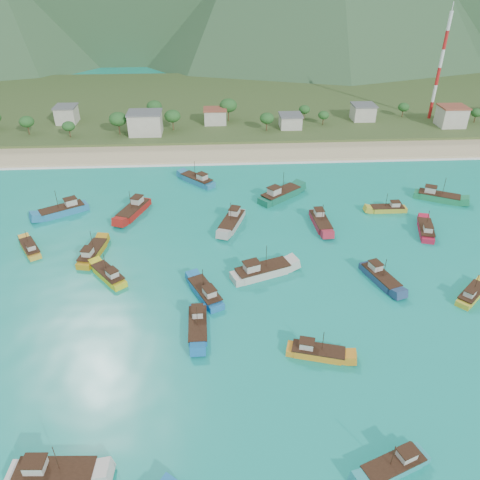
{
  "coord_description": "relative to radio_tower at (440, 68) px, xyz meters",
  "views": [
    {
      "loc": [
        -8.12,
        -70.22,
        57.39
      ],
      "look_at": [
        -3.1,
        18.0,
        3.0
      ],
      "focal_mm": 35.0,
      "sensor_mm": 36.0,
      "label": 1
    }
  ],
  "objects": [
    {
      "name": "boat_14",
      "position": [
        -25.01,
        -67.4,
        -19.88
      ],
      "size": [
        12.26,
        8.7,
        7.08
      ],
      "rotation": [
        0.0,
        0.0,
        4.23
      ],
      "color": "#197F4E",
      "rests_on": "ground"
    },
    {
      "name": "radio_tower",
      "position": [
        0.0,
        0.0,
        0.0
      ],
      "size": [
        1.2,
        1.2,
        38.34
      ],
      "color": "red",
      "rests_on": "ground"
    },
    {
      "name": "ground",
      "position": [
        -76.98,
        -108.0,
        -20.77
      ],
      "size": [
        600.0,
        600.0,
        0.0
      ],
      "primitive_type": "plane",
      "color": "#0C846F",
      "rests_on": "ground"
    },
    {
      "name": "surf_line",
      "position": [
        -76.98,
        -38.5,
        -20.77
      ],
      "size": [
        400.0,
        2.5,
        0.08
      ],
      "primitive_type": "cube",
      "color": "white",
      "rests_on": "ground"
    },
    {
      "name": "boat_2",
      "position": [
        -89.03,
        -115.12,
        -20.03
      ],
      "size": [
        3.36,
        10.67,
        6.26
      ],
      "rotation": [
        0.0,
        0.0,
        3.16
      ],
      "color": "#1460A7",
      "rests_on": "ground"
    },
    {
      "name": "boat_5",
      "position": [
        -76.12,
        -99.45,
        -19.79
      ],
      "size": [
        13.26,
        8.03,
        7.53
      ],
      "rotation": [
        0.0,
        0.0,
        5.07
      ],
      "color": "beige",
      "rests_on": "ground"
    },
    {
      "name": "boat_24",
      "position": [
        -87.74,
        -105.71,
        -20.02
      ],
      "size": [
        7.41,
        10.98,
        6.3
      ],
      "rotation": [
        0.0,
        0.0,
        0.44
      ],
      "color": "#1B67A6",
      "rests_on": "ground"
    },
    {
      "name": "boat_0",
      "position": [
        -112.77,
        -90.16,
        -20.01
      ],
      "size": [
        5.09,
        11.11,
        6.33
      ],
      "rotation": [
        0.0,
        0.0,
        6.1
      ],
      "color": "#AE8016",
      "rests_on": "ground"
    },
    {
      "name": "boat_17",
      "position": [
        -35.95,
        -109.02,
        -20.17
      ],
      "size": [
        8.65,
        8.23,
        5.45
      ],
      "rotation": [
        0.0,
        0.0,
        5.45
      ],
      "color": "gold",
      "rests_on": "ground"
    },
    {
      "name": "boat_8",
      "position": [
        -63.09,
        -143.24,
        -20.13
      ],
      "size": [
        9.96,
        6.07,
        5.66
      ],
      "rotation": [
        0.0,
        0.0,
        1.94
      ],
      "color": "teal",
      "rests_on": "ground"
    },
    {
      "name": "village",
      "position": [
        -71.39,
        -6.99,
        -16.04
      ],
      "size": [
        216.71,
        27.27,
        7.46
      ],
      "color": "beige",
      "rests_on": "ground"
    },
    {
      "name": "boat_18",
      "position": [
        -124.48,
        -69.61,
        -19.85
      ],
      "size": [
        12.37,
        9.38,
        7.24
      ],
      "rotation": [
        0.0,
        0.0,
        2.11
      ],
      "color": "teal",
      "rests_on": "ground"
    },
    {
      "name": "land",
      "position": [
        -76.98,
        32.0,
        -20.77
      ],
      "size": [
        400.0,
        110.0,
        2.4
      ],
      "primitive_type": "cube",
      "color": "#385123",
      "rests_on": "ground"
    },
    {
      "name": "boat_1",
      "position": [
        -69.11,
        -122.67,
        -20.11
      ],
      "size": [
        10.21,
        5.44,
        5.79
      ],
      "rotation": [
        0.0,
        0.0,
        4.44
      ],
      "color": "orange",
      "rests_on": "ground"
    },
    {
      "name": "boat_10",
      "position": [
        -106.77,
        -141.8,
        -19.96
      ],
      "size": [
        11.37,
        3.89,
        6.63
      ],
      "rotation": [
        0.0,
        0.0,
        4.66
      ],
      "color": "silver",
      "rests_on": "ground"
    },
    {
      "name": "beach",
      "position": [
        -76.98,
        -29.0,
        -20.77
      ],
      "size": [
        400.0,
        18.0,
        1.2
      ],
      "primitive_type": "cube",
      "color": "beige",
      "rests_on": "ground"
    },
    {
      "name": "boat_12",
      "position": [
        -35.14,
        -84.39,
        -20.07
      ],
      "size": [
        5.66,
        10.61,
        6.01
      ],
      "rotation": [
        0.0,
        0.0,
        6.01
      ],
      "color": "#A91732",
      "rests_on": "ground"
    },
    {
      "name": "boat_15",
      "position": [
        -90.4,
        -52.62,
        -19.92
      ],
      "size": [
        10.55,
        10.74,
        6.87
      ],
      "rotation": [
        0.0,
        0.0,
        0.77
      ],
      "color": "teal",
      "rests_on": "ground"
    },
    {
      "name": "boat_11",
      "position": [
        -127.27,
        -87.12,
        -20.19
      ],
      "size": [
        7.04,
        9.09,
        5.34
      ],
      "rotation": [
        0.0,
        0.0,
        0.56
      ],
      "color": "gold",
      "rests_on": "ground"
    },
    {
      "name": "boat_13",
      "position": [
        -107.69,
        -98.63,
        -20.09
      ],
      "size": [
        8.6,
        9.65,
        5.92
      ],
      "rotation": [
        0.0,
        0.0,
        0.68
      ],
      "color": "gold",
      "rests_on": "ground"
    },
    {
      "name": "vegetation",
      "position": [
        -81.88,
        -5.11,
        -15.64
      ],
      "size": [
        280.18,
        25.5,
        8.82
      ],
      "color": "#235623",
      "rests_on": "ground"
    },
    {
      "name": "boat_27",
      "position": [
        -59.58,
        -79.21,
        -19.97
      ],
      "size": [
        3.92,
        11.26,
        6.55
      ],
      "rotation": [
        0.0,
        0.0,
        3.2
      ],
      "color": "#A62134",
      "rests_on": "ground"
    },
    {
      "name": "boat_25",
      "position": [
        -81.38,
        -77.98,
        -19.88
      ],
      "size": [
        7.41,
        12.42,
        7.05
      ],
      "rotation": [
        0.0,
        0.0,
        2.79
      ],
      "color": "#ABA29B",
      "rests_on": "ground"
    },
    {
      "name": "boat_29",
      "position": [
        -67.62,
        -64.03,
        -19.72
      ],
      "size": [
        12.89,
        11.59,
        7.93
      ],
      "rotation": [
        0.0,
        0.0,
        5.4
      ],
      "color": "#126349",
      "rests_on": "ground"
    },
    {
      "name": "boat_16",
      "position": [
        -40.64,
        -73.0,
        -20.16
      ],
      "size": [
        9.36,
        2.78,
        5.53
      ],
      "rotation": [
        0.0,
        0.0,
        1.57
      ],
      "color": "gold",
      "rests_on": "ground"
    },
    {
      "name": "boat_32",
      "position": [
        -106.35,
        -70.61,
        -19.84
      ],
      "size": [
        7.94,
        12.82,
        7.29
      ],
      "rotation": [
        0.0,
        0.0,
        2.76
      ],
      "color": "#A51914",
      "rests_on": "ground"
    },
    {
      "name": "boat_23",
      "position": [
        -52.07,
        -102.65,
        -20.02
      ],
      "size": [
        6.43,
        11.09,
        6.29
      ],
      "rotation": [
        0.0,
        0.0,
        3.47
      ],
      "color": "navy",
      "rests_on": "ground"
    }
  ]
}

